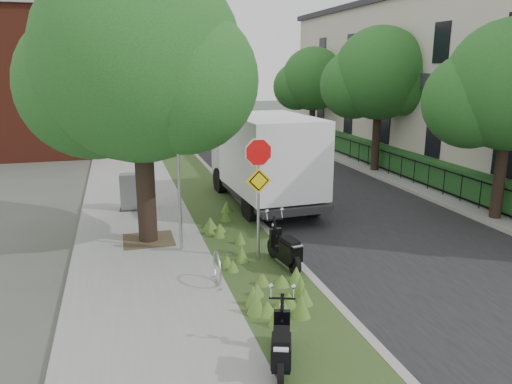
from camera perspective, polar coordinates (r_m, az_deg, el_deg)
ground at (r=12.78m, az=7.12°, el=-8.41°), size 120.00×120.00×0.00m
sidewalk_near at (r=21.41m, az=-14.11°, el=0.71°), size 3.50×60.00×0.12m
verge at (r=21.64m, az=-6.82°, el=1.18°), size 2.00×60.00×0.12m
kerb_near at (r=21.81m, az=-4.23°, el=1.36°), size 0.20×60.00×0.13m
road at (r=22.75m, az=4.45°, el=1.74°), size 7.00×60.00×0.01m
kerb_far at (r=24.14m, az=12.29°, el=2.32°), size 0.20×60.00×0.13m
footpath_far at (r=24.97m, az=15.75°, el=2.49°), size 3.20×60.00×0.12m
street_tree_main at (r=13.73m, az=-13.57°, el=13.45°), size 6.21×5.54×7.66m
bare_post at (r=13.04m, az=-8.83°, el=1.76°), size 0.08×0.08×4.00m
bike_hoop at (r=11.32m, az=-4.47°, el=-8.67°), size 0.06×0.78×0.77m
sign_assembly at (r=12.17m, az=0.29°, el=2.03°), size 0.94×0.08×3.22m
fence_far at (r=24.36m, az=13.83°, el=3.79°), size 0.04×24.00×1.00m
hedge_far at (r=24.71m, az=15.25°, el=3.85°), size 1.00×24.00×1.10m
terrace_houses at (r=26.39m, az=22.61°, el=11.53°), size 7.40×26.40×8.20m
brick_building at (r=33.22m, az=-24.54°, el=11.77°), size 9.40×10.40×8.30m
far_tree_a at (r=17.37m, az=26.78°, el=10.20°), size 4.60×4.10×6.22m
far_tree_b at (r=23.91m, az=13.74°, el=12.54°), size 4.83×4.31×6.56m
far_tree_c at (r=31.16m, az=6.41°, el=12.37°), size 4.37×3.89×5.93m
scooter_near at (r=12.17m, az=3.55°, el=-6.95°), size 0.49×1.66×0.79m
scooter_far at (r=8.38m, az=2.91°, el=-17.60°), size 0.66×1.48×0.73m
box_truck at (r=17.56m, az=1.05°, el=4.12°), size 2.73×6.29×2.79m
utility_cabinet at (r=17.52m, az=-13.87°, el=-0.03°), size 0.99×0.71×1.23m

